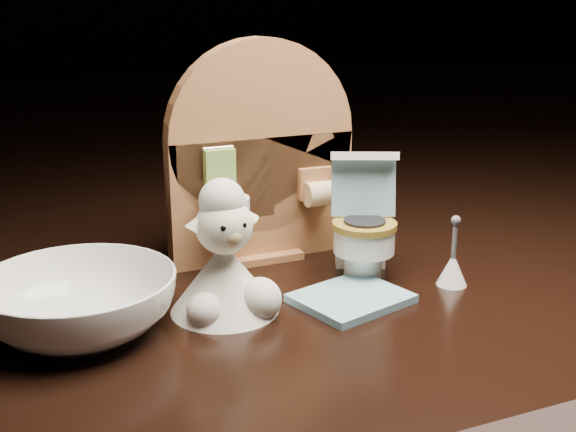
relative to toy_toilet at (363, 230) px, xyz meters
name	(u,v)px	position (x,y,z in m)	size (l,w,h in m)	color
backdrop_panel	(260,165)	(-0.05, 0.05, 0.04)	(0.13, 0.05, 0.15)	#9A6139
toy_toilet	(363,230)	(0.00, 0.00, 0.00)	(0.05, 0.06, 0.08)	white
bath_mat	(351,298)	(-0.03, -0.04, -0.03)	(0.06, 0.05, 0.00)	#73A2B1
toilet_brush	(453,267)	(0.04, -0.04, -0.02)	(0.02, 0.02, 0.05)	white
plush_lamb	(225,266)	(-0.10, -0.02, 0.00)	(0.06, 0.06, 0.08)	silver
ceramic_bowl	(79,304)	(-0.18, -0.02, -0.01)	(0.11, 0.11, 0.03)	white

